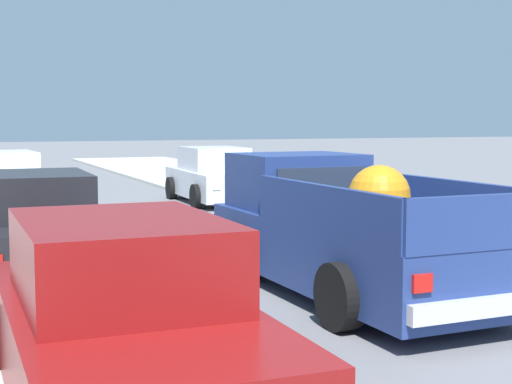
# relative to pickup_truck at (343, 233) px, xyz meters

# --- Properties ---
(sidewalk_right) EXTENTS (5.29, 60.00, 0.12)m
(sidewalk_right) POSITION_rel_pickup_truck_xyz_m (4.37, 4.53, -0.73)
(sidewalk_right) COLOR beige
(sidewalk_right) RESTS_ON ground
(curb_right) EXTENTS (0.16, 60.00, 0.10)m
(curb_right) POSITION_rel_pickup_truck_xyz_m (3.12, 4.53, -0.74)
(curb_right) COLOR silver
(curb_right) RESTS_ON ground
(pickup_truck) EXTENTS (2.31, 5.26, 1.80)m
(pickup_truck) POSITION_rel_pickup_truck_xyz_m (0.00, 0.00, 0.00)
(pickup_truck) COLOR navy
(pickup_truck) RESTS_ON ground
(car_left_near) EXTENTS (2.11, 4.30, 1.54)m
(car_left_near) POSITION_rel_pickup_truck_xyz_m (2.06, 11.20, -0.08)
(car_left_near) COLOR silver
(car_left_near) RESTS_ON ground
(car_right_near) EXTENTS (2.10, 4.29, 1.54)m
(car_right_near) POSITION_rel_pickup_truck_xyz_m (-3.70, 2.65, -0.08)
(car_right_near) COLOR black
(car_right_near) RESTS_ON ground
(car_left_mid) EXTENTS (2.18, 4.32, 1.54)m
(car_left_mid) POSITION_rel_pickup_truck_xyz_m (-3.62, 10.57, -0.08)
(car_left_mid) COLOR silver
(car_left_mid) RESTS_ON ground
(car_right_mid) EXTENTS (2.03, 4.26, 1.54)m
(car_right_mid) POSITION_rel_pickup_truck_xyz_m (-3.62, -3.03, -0.08)
(car_right_mid) COLOR maroon
(car_right_mid) RESTS_ON ground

